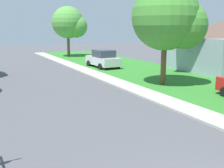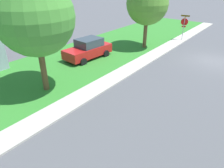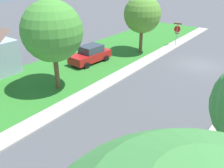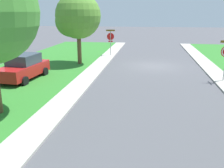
# 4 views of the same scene
# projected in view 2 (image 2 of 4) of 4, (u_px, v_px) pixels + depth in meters

# --- Properties ---
(ground_plane) EXTENTS (120.00, 120.00, 0.00)m
(ground_plane) POSITION_uv_depth(u_px,v_px,m) (212.00, 61.00, 17.85)
(ground_plane) COLOR #4C4C51
(sidewalk_east) EXTENTS (1.40, 56.00, 0.10)m
(sidewalk_east) POSITION_uv_depth(u_px,v_px,m) (70.00, 103.00, 11.90)
(sidewalk_east) COLOR #ADA89E
(sidewalk_east) RESTS_ON ground
(lawn_east) EXTENTS (8.00, 56.00, 0.08)m
(lawn_east) POSITION_uv_depth(u_px,v_px,m) (23.00, 81.00, 14.44)
(lawn_east) COLOR #2D7528
(lawn_east) RESTS_ON ground
(stop_sign_near_corner) EXTENTS (0.91, 0.91, 2.77)m
(stop_sign_near_corner) POSITION_uv_depth(u_px,v_px,m) (184.00, 24.00, 22.65)
(stop_sign_near_corner) COLOR #9E9EA3
(stop_sign_near_corner) RESTS_ON ground
(car_red_behind_trees) EXTENTS (2.29, 4.43, 1.76)m
(car_red_behind_trees) POSITION_uv_depth(u_px,v_px,m) (88.00, 49.00, 18.04)
(car_red_behind_trees) COLOR red
(car_red_behind_trees) RESTS_ON ground
(tree_sidewalk_far) EXTENTS (4.70, 4.37, 6.72)m
(tree_sidewalk_far) POSITION_uv_depth(u_px,v_px,m) (35.00, 19.00, 11.60)
(tree_sidewalk_far) COLOR brown
(tree_sidewalk_far) RESTS_ON ground
(tree_sidewalk_near) EXTENTS (4.18, 3.89, 6.17)m
(tree_sidewalk_near) POSITION_uv_depth(u_px,v_px,m) (146.00, 5.00, 19.46)
(tree_sidewalk_near) COLOR brown
(tree_sidewalk_near) RESTS_ON ground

